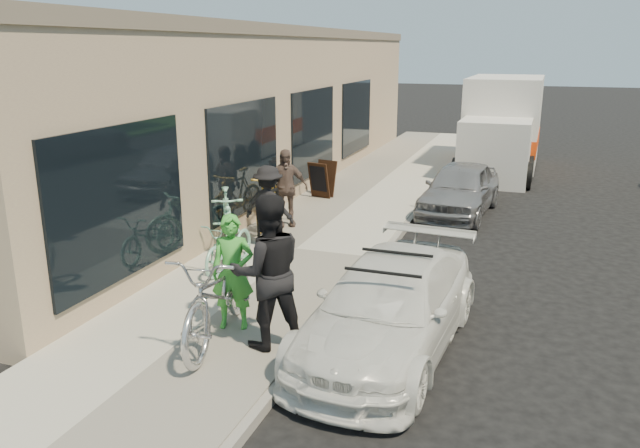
% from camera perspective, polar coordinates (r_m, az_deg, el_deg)
% --- Properties ---
extents(ground, '(120.00, 120.00, 0.00)m').
position_cam_1_polar(ground, '(8.36, 3.12, -10.70)').
color(ground, black).
rests_on(ground, ground).
extents(sidewalk, '(3.00, 34.00, 0.15)m').
position_cam_1_polar(sidewalk, '(11.56, -2.18, -2.59)').
color(sidewalk, '#AAA799').
rests_on(sidewalk, ground).
extents(curb, '(0.12, 34.00, 0.13)m').
position_cam_1_polar(curb, '(11.11, 5.29, -3.48)').
color(curb, gray).
rests_on(curb, ground).
extents(storefront, '(3.60, 20.00, 4.22)m').
position_cam_1_polar(storefront, '(16.92, -6.32, 10.32)').
color(storefront, tan).
rests_on(storefront, ground).
extents(bike_rack, '(0.21, 0.64, 0.92)m').
position_cam_1_polar(bike_rack, '(12.14, -4.78, 1.38)').
color(bike_rack, black).
rests_on(bike_rack, sidewalk).
extents(sandwich_board, '(0.65, 0.65, 0.88)m').
position_cam_1_polar(sandwich_board, '(15.38, 0.18, 4.12)').
color(sandwich_board, black).
rests_on(sandwich_board, sidewalk).
extents(sedan_white, '(1.95, 4.14, 1.21)m').
position_cam_1_polar(sedan_white, '(7.97, 6.38, -7.53)').
color(sedan_white, white).
rests_on(sedan_white, ground).
extents(sedan_silver, '(1.73, 3.62, 1.19)m').
position_cam_1_polar(sedan_silver, '(14.70, 12.68, 3.16)').
color(sedan_silver, gray).
rests_on(sedan_silver, ground).
extents(moving_truck, '(2.23, 5.80, 2.84)m').
position_cam_1_polar(moving_truck, '(20.47, 16.27, 8.30)').
color(moving_truck, silver).
rests_on(moving_truck, ground).
extents(tandem_bike, '(1.19, 2.45, 1.23)m').
position_cam_1_polar(tandem_bike, '(7.96, -9.16, -6.23)').
color(tandem_bike, '#BCBCBF').
rests_on(tandem_bike, sidewalk).
extents(woman_rider, '(0.64, 0.52, 1.54)m').
position_cam_1_polar(woman_rider, '(8.20, -7.99, -4.38)').
color(woman_rider, green).
rests_on(woman_rider, sidewalk).
extents(man_standing, '(1.19, 1.14, 1.93)m').
position_cam_1_polar(man_standing, '(7.59, -4.82, -4.37)').
color(man_standing, black).
rests_on(man_standing, sidewalk).
extents(cruiser_bike_a, '(1.42, 1.90, 1.14)m').
position_cam_1_polar(cruiser_bike_a, '(11.31, -8.48, 0.22)').
color(cruiser_bike_a, '#87CAAF').
rests_on(cruiser_bike_a, sidewalk).
extents(cruiser_bike_b, '(0.56, 1.59, 0.83)m').
position_cam_1_polar(cruiser_bike_b, '(10.50, -8.27, -1.86)').
color(cruiser_bike_b, '#87CAAF').
rests_on(cruiser_bike_b, sidewalk).
extents(cruiser_bike_c, '(0.80, 1.94, 1.13)m').
position_cam_1_polar(cruiser_bike_c, '(12.87, -4.61, 2.26)').
color(cruiser_bike_c, gold).
rests_on(cruiser_bike_c, sidewalk).
extents(bystander_a, '(1.04, 0.66, 1.52)m').
position_cam_1_polar(bystander_a, '(11.50, -4.74, 1.61)').
color(bystander_a, black).
rests_on(bystander_a, sidewalk).
extents(bystander_b, '(1.01, 0.82, 1.61)m').
position_cam_1_polar(bystander_b, '(12.83, -3.23, 3.32)').
color(bystander_b, brown).
rests_on(bystander_b, sidewalk).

